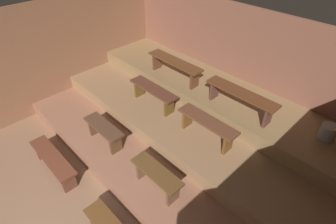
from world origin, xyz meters
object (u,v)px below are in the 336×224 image
object	(u,v)px
bench_floor_left	(53,160)
pail_upper	(328,132)
bench_upper_right	(241,96)
bench_lower_left	(104,130)
bench_lower_right	(157,176)
bench_middle_right	(207,125)
bench_middle_left	(153,92)
bench_upper_left	(175,64)

from	to	relation	value
bench_floor_left	pail_upper	xyz separation A→B (m)	(3.30, 3.38, 0.72)
bench_floor_left	bench_upper_right	world-z (taller)	bench_upper_right
bench_lower_left	bench_lower_right	bearing A→B (deg)	0.00
bench_lower_left	bench_middle_right	world-z (taller)	bench_middle_right
bench_lower_left	bench_upper_right	size ratio (longest dim) A/B	0.67
bench_floor_left	bench_lower_right	bearing A→B (deg)	29.09
bench_lower_left	bench_middle_left	world-z (taller)	bench_middle_left
bench_middle_right	bench_upper_left	distance (m)	1.77
bench_middle_right	bench_upper_right	xyz separation A→B (m)	(0.13, 0.76, 0.31)
bench_middle_left	pail_upper	bearing A→B (deg)	21.15
bench_upper_right	bench_middle_right	bearing A→B (deg)	-99.74
bench_lower_right	bench_middle_right	size ratio (longest dim) A/B	0.80
bench_middle_left	bench_upper_left	size ratio (longest dim) A/B	0.84
bench_upper_left	bench_upper_right	distance (m)	1.70
bench_floor_left	bench_lower_right	distance (m)	2.02
bench_lower_right	bench_upper_right	size ratio (longest dim) A/B	0.67
bench_lower_left	bench_middle_left	bearing A→B (deg)	88.69
bench_middle_right	bench_lower_left	bearing A→B (deg)	-139.93
bench_floor_left	bench_lower_left	world-z (taller)	bench_lower_left
bench_middle_right	pail_upper	xyz separation A→B (m)	(1.58, 1.17, 0.12)
bench_lower_right	bench_middle_right	xyz separation A→B (m)	(-0.03, 1.24, 0.31)
bench_middle_left	bench_upper_left	distance (m)	0.83
bench_lower_left	bench_lower_right	xyz separation A→B (m)	(1.50, 0.00, 0.00)
bench_lower_right	bench_middle_left	size ratio (longest dim) A/B	0.80
bench_floor_left	bench_middle_right	size ratio (longest dim) A/B	1.11
bench_upper_right	bench_lower_right	bearing A→B (deg)	-92.92
bench_lower_left	bench_middle_right	size ratio (longest dim) A/B	0.80
bench_middle_left	bench_upper_right	world-z (taller)	bench_upper_right
bench_middle_left	bench_upper_right	xyz separation A→B (m)	(1.57, 0.76, 0.31)
bench_upper_left	pail_upper	bearing A→B (deg)	7.48
bench_lower_right	bench_upper_left	xyz separation A→B (m)	(-1.60, 1.99, 0.62)
bench_lower_left	bench_upper_right	distance (m)	2.63
bench_floor_left	bench_middle_right	xyz separation A→B (m)	(1.72, 2.21, 0.60)
pail_upper	bench_upper_right	bearing A→B (deg)	-164.09
bench_middle_left	bench_upper_left	world-z (taller)	bench_upper_left
bench_lower_left	pail_upper	xyz separation A→B (m)	(3.05, 2.41, 0.43)
bench_middle_right	bench_upper_right	distance (m)	0.83
bench_lower_right	bench_upper_left	bearing A→B (deg)	128.76
bench_middle_left	bench_floor_left	bearing A→B (deg)	-97.14
bench_upper_left	pail_upper	distance (m)	3.19
bench_lower_left	pail_upper	bearing A→B (deg)	38.26
pail_upper	bench_middle_left	bearing A→B (deg)	-158.85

